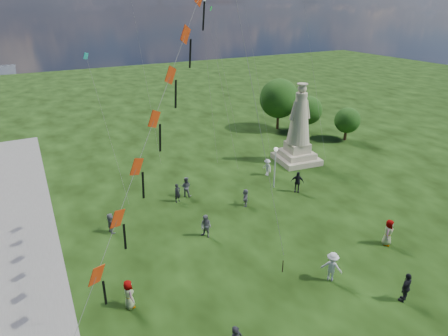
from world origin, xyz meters
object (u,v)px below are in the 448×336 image
person_3 (406,287)px  person_1 (206,226)px  statue (298,133)px  person_4 (388,232)px  person_8 (267,167)px  person_7 (186,187)px  person_10 (129,294)px  person_11 (245,197)px  person_9 (297,182)px  person_2 (332,267)px  lamppost (275,159)px  person_5 (111,223)px  person_6 (177,193)px

person_3 → person_1: bearing=-72.6°
statue → person_4: statue is taller
person_4 → person_8: size_ratio=1.15×
person_7 → person_10: 13.12m
person_11 → person_9: bearing=119.2°
person_10 → person_9: bearing=-73.0°
person_1 → person_8: (9.75, 6.73, -0.04)m
person_7 → person_8: bearing=-137.6°
person_1 → person_2: bearing=-1.4°
person_8 → person_2: bearing=-24.6°
lamppost → statue: bearing=34.9°
person_3 → person_10: bearing=-42.1°
lamppost → person_5: lamppost is taller
person_1 → person_5: bearing=-155.8°
person_3 → person_7: (-6.06, 17.33, -0.04)m
statue → person_7: 13.61m
statue → person_5: statue is taller
person_5 → person_10: 7.96m
lamppost → person_5: size_ratio=2.49×
person_2 → person_6: bearing=-17.8°
person_1 → person_9: bearing=71.0°
person_5 → person_7: 7.50m
statue → lamppost: 6.86m
person_9 → person_5: bearing=-143.8°
person_10 → person_5: bearing=-10.3°
person_5 → lamppost: bearing=-100.3°
person_5 → person_8: bearing=-91.4°
lamppost → person_4: lamppost is taller
person_5 → person_8: size_ratio=0.93×
statue → person_3: size_ratio=4.40×
person_2 → person_11: 10.25m
lamppost → person_4: bearing=-80.1°
person_5 → person_6: size_ratio=0.95×
statue → person_2: statue is taller
person_3 → person_4: size_ratio=0.97×
statue → person_6: (-14.34, -2.33, -2.29)m
person_4 → person_11: person_4 is taller
person_3 → person_11: bearing=-96.1°
person_4 → person_7: (-9.61, 13.11, -0.07)m
person_5 → person_6: 6.34m
statue → person_8: (-4.70, -1.43, -2.27)m
statue → person_9: statue is taller
person_4 → person_11: bearing=92.8°
person_1 → person_5: size_ratio=1.12×
person_9 → person_6: bearing=-157.5°
person_6 → person_8: person_8 is taller
person_7 → person_3: bearing=149.6°
person_5 → person_4: bearing=-134.3°
person_1 → person_10: (-6.64, -4.15, 0.00)m
statue → person_2: size_ratio=4.28×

